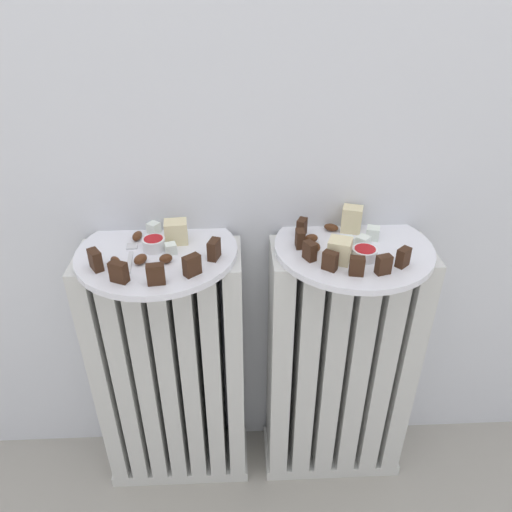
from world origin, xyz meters
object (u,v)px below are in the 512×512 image
at_px(jam_bowl_right, 365,253).
at_px(fork, 131,255).
at_px(plate_left, 157,252).
at_px(radiator_left, 173,374).
at_px(radiator_right, 338,368).
at_px(jam_bowl_left, 154,243).
at_px(plate_right, 353,247).

height_order(jam_bowl_right, fork, jam_bowl_right).
height_order(plate_left, fork, fork).
relative_size(radiator_left, fork, 5.75).
height_order(radiator_right, jam_bowl_left, jam_bowl_left).
bearing_deg(jam_bowl_left, jam_bowl_right, -7.29).
bearing_deg(jam_bowl_right, fork, 176.33).
bearing_deg(jam_bowl_right, radiator_right, 99.36).
bearing_deg(jam_bowl_right, plate_left, 172.62).
bearing_deg(jam_bowl_left, plate_left, 0.40).
distance_m(radiator_left, jam_bowl_right, 0.51).
relative_size(radiator_right, fork, 5.75).
bearing_deg(radiator_left, plate_left, 180.00).
bearing_deg(plate_left, radiator_right, 0.00).
bearing_deg(radiator_left, fork, -153.78).
distance_m(radiator_right, jam_bowl_left, 0.50).
bearing_deg(radiator_right, fork, -176.98).
relative_size(radiator_left, plate_left, 2.02).
relative_size(radiator_left, jam_bowl_right, 13.28).
height_order(plate_right, jam_bowl_left, jam_bowl_left).
relative_size(plate_left, jam_bowl_right, 6.57).
bearing_deg(fork, radiator_right, 3.02).
bearing_deg(jam_bowl_left, fork, -151.47).
bearing_deg(fork, radiator_left, 26.22).
bearing_deg(plate_right, fork, -176.98).
bearing_deg(plate_left, jam_bowl_left, -179.60).
distance_m(radiator_right, plate_left, 0.49).
height_order(radiator_left, plate_right, plate_right).
relative_size(jam_bowl_left, fork, 0.40).
bearing_deg(radiator_left, plate_right, 0.00).
height_order(jam_bowl_left, jam_bowl_right, jam_bowl_left).
bearing_deg(jam_bowl_right, radiator_left, 172.62).
bearing_deg(jam_bowl_left, radiator_right, 0.00).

